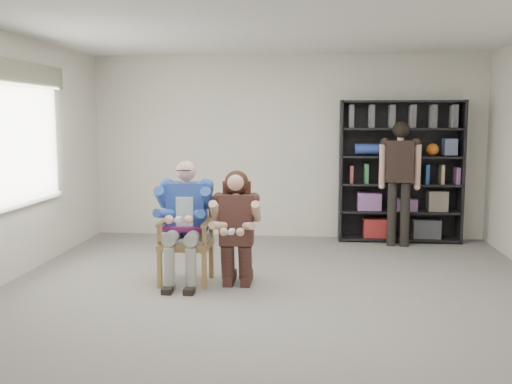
# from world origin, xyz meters

# --- Properties ---
(room_shell) EXTENTS (6.00, 7.00, 2.80)m
(room_shell) POSITION_xyz_m (0.00, 0.00, 1.40)
(room_shell) COLOR white
(room_shell) RESTS_ON ground
(floor) EXTENTS (6.00, 7.00, 0.01)m
(floor) POSITION_xyz_m (0.00, 0.00, 0.00)
(floor) COLOR slate
(floor) RESTS_ON ground
(window_left) EXTENTS (0.16, 2.00, 1.75)m
(window_left) POSITION_xyz_m (-2.95, 1.00, 1.63)
(window_left) COLOR silver
(window_left) RESTS_ON room_shell
(armchair) EXTENTS (0.62, 0.60, 1.06)m
(armchair) POSITION_xyz_m (-0.99, 0.70, 0.53)
(armchair) COLOR olive
(armchair) RESTS_ON floor
(seated_man) EXTENTS (0.60, 0.83, 1.38)m
(seated_man) POSITION_xyz_m (-0.99, 0.70, 0.69)
(seated_man) COLOR #2E4395
(seated_man) RESTS_ON floor
(kneeling_woman) EXTENTS (0.54, 0.85, 1.27)m
(kneeling_woman) POSITION_xyz_m (-0.41, 0.58, 0.63)
(kneeling_woman) COLOR #361E1B
(kneeling_woman) RESTS_ON floor
(bookshelf) EXTENTS (1.80, 0.38, 2.10)m
(bookshelf) POSITION_xyz_m (1.70, 3.28, 1.05)
(bookshelf) COLOR black
(bookshelf) RESTS_ON floor
(standing_man) EXTENTS (0.59, 0.38, 1.79)m
(standing_man) POSITION_xyz_m (1.64, 2.92, 0.89)
(standing_man) COLOR black
(standing_man) RESTS_ON floor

